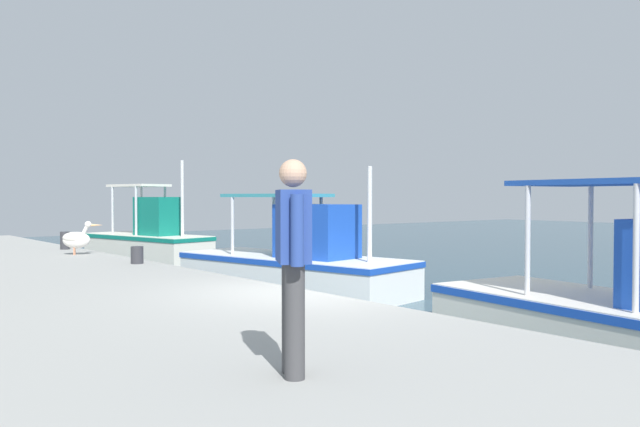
{
  "coord_description": "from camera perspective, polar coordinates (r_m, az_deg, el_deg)",
  "views": [
    {
      "loc": [
        7.5,
        -5.98,
        2.21
      ],
      "look_at": [
        -1.13,
        1.02,
        1.92
      ],
      "focal_mm": 36.12,
      "sensor_mm": 36.0,
      "label": 1
    }
  ],
  "objects": [
    {
      "name": "fishing_boat_nearest",
      "position": [
        21.67,
        -14.94,
        -2.44
      ],
      "size": [
        5.12,
        2.61,
        3.34
      ],
      "color": "silver",
      "rests_on": "ground"
    },
    {
      "name": "fishing_boat_second",
      "position": [
        14.92,
        -2.08,
        -4.45
      ],
      "size": [
        6.17,
        3.06,
        2.86
      ],
      "color": "white",
      "rests_on": "ground"
    },
    {
      "name": "pelican",
      "position": [
        16.74,
        -20.78,
        -2.08
      ],
      "size": [
        0.62,
        0.94,
        0.82
      ],
      "color": "tan",
      "rests_on": "quay_pier"
    },
    {
      "name": "fisherman_standing",
      "position": [
        5.07,
        -2.4,
        -3.75
      ],
      "size": [
        0.56,
        0.42,
        1.71
      ],
      "color": "#3F3F42",
      "rests_on": "quay_pier"
    },
    {
      "name": "mooring_bollard_nearest",
      "position": [
        18.6,
        -21.67,
        -2.24
      ],
      "size": [
        0.24,
        0.24,
        0.48
      ],
      "primitive_type": "cylinder",
      "color": "#333338",
      "rests_on": "quay_pier"
    },
    {
      "name": "mooring_bollard_second",
      "position": [
        14.15,
        -15.9,
        -3.56
      ],
      "size": [
        0.26,
        0.26,
        0.37
      ],
      "primitive_type": "cylinder",
      "color": "#333338",
      "rests_on": "quay_pier"
    }
  ]
}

